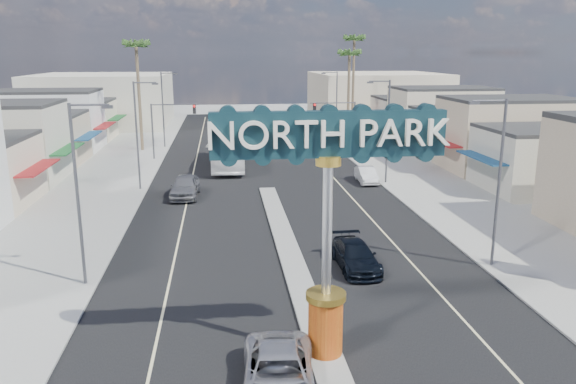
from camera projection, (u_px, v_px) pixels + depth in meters
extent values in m
plane|color=gray|center=(266.00, 187.00, 48.36)|extent=(160.00, 160.00, 0.00)
cube|color=black|center=(266.00, 187.00, 48.36)|extent=(20.00, 120.00, 0.01)
cube|color=gray|center=(288.00, 248.00, 32.93)|extent=(1.30, 30.00, 0.16)
cube|color=gray|center=(99.00, 191.00, 46.75)|extent=(8.00, 120.00, 0.12)
cube|color=gray|center=(423.00, 182.00, 49.95)|extent=(8.00, 120.00, 0.12)
cube|color=beige|center=(22.00, 135.00, 57.42)|extent=(12.00, 42.00, 6.00)
cube|color=#B7B29E|center=(470.00, 128.00, 62.92)|extent=(12.00, 42.00, 6.00)
cube|color=#B7B29E|center=(104.00, 100.00, 88.24)|extent=(20.00, 20.00, 8.00)
cube|color=beige|center=(376.00, 97.00, 93.28)|extent=(20.00, 20.00, 8.00)
cylinder|color=#B72E0E|center=(325.00, 326.00, 21.08)|extent=(1.30, 1.30, 2.20)
cylinder|color=gold|center=(326.00, 296.00, 20.78)|extent=(1.50, 1.50, 0.25)
cylinder|color=#B7B7BC|center=(327.00, 231.00, 20.17)|extent=(0.36, 0.36, 4.80)
cylinder|color=gold|center=(328.00, 160.00, 19.55)|extent=(0.90, 0.90, 0.35)
cube|color=#0E272E|center=(329.00, 134.00, 19.33)|extent=(8.20, 0.50, 1.60)
cylinder|color=#47474C|center=(153.00, 132.00, 59.87)|extent=(0.18, 0.18, 6.00)
cylinder|color=#47474C|center=(175.00, 105.00, 59.46)|extent=(5.00, 0.12, 0.12)
cube|color=black|center=(194.00, 109.00, 59.81)|extent=(0.32, 0.32, 1.00)
sphere|color=red|center=(194.00, 106.00, 59.56)|extent=(0.22, 0.22, 0.22)
cylinder|color=#47474C|center=(354.00, 129.00, 62.39)|extent=(0.18, 0.18, 6.00)
cylinder|color=#47474C|center=(333.00, 103.00, 61.40)|extent=(5.00, 0.12, 0.12)
cube|color=black|center=(315.00, 108.00, 61.30)|extent=(0.32, 0.32, 1.00)
sphere|color=red|center=(315.00, 105.00, 61.05)|extent=(0.22, 0.22, 0.22)
cylinder|color=#47474C|center=(78.00, 198.00, 26.79)|extent=(0.16, 0.16, 9.00)
cylinder|color=#47474C|center=(89.00, 105.00, 25.83)|extent=(1.80, 0.10, 0.10)
cube|color=#47474C|center=(107.00, 107.00, 25.95)|extent=(0.50, 0.22, 0.15)
cylinder|color=#47474C|center=(137.00, 137.00, 46.06)|extent=(0.16, 0.16, 9.00)
cylinder|color=#47474C|center=(145.00, 83.00, 45.10)|extent=(1.80, 0.10, 0.10)
cube|color=#47474C|center=(155.00, 84.00, 45.22)|extent=(0.50, 0.22, 0.15)
cylinder|color=#47474C|center=(163.00, 111.00, 67.26)|extent=(0.16, 0.16, 9.00)
cylinder|color=#47474C|center=(169.00, 73.00, 66.31)|extent=(1.80, 0.10, 0.10)
cube|color=#47474C|center=(176.00, 74.00, 66.42)|extent=(0.50, 0.22, 0.15)
cylinder|color=#47474C|center=(499.00, 186.00, 29.22)|extent=(0.16, 0.16, 9.00)
cylinder|color=#47474C|center=(490.00, 101.00, 28.05)|extent=(1.80, 0.10, 0.10)
cube|color=#47474C|center=(474.00, 103.00, 27.99)|extent=(0.50, 0.22, 0.15)
cylinder|color=#47474C|center=(388.00, 133.00, 48.49)|extent=(0.16, 0.16, 9.00)
cylinder|color=#47474C|center=(380.00, 81.00, 47.33)|extent=(1.80, 0.10, 0.10)
cube|color=#47474C|center=(370.00, 82.00, 47.26)|extent=(0.50, 0.22, 0.15)
cylinder|color=#47474C|center=(336.00, 109.00, 69.69)|extent=(0.16, 0.16, 9.00)
cylinder|color=#47474C|center=(330.00, 72.00, 68.53)|extent=(1.80, 0.10, 0.10)
cube|color=#47474C|center=(324.00, 73.00, 68.46)|extent=(0.50, 0.22, 0.15)
cylinder|color=brown|center=(139.00, 99.00, 64.70)|extent=(0.36, 0.36, 12.00)
cylinder|color=brown|center=(348.00, 98.00, 73.58)|extent=(0.36, 0.36, 11.00)
cylinder|color=brown|center=(353.00, 87.00, 79.35)|extent=(0.36, 0.36, 13.00)
imported|color=silver|center=(279.00, 375.00, 18.81)|extent=(2.89, 5.52, 1.48)
imported|color=black|center=(355.00, 256.00, 29.95)|extent=(2.12, 4.91, 1.41)
imported|color=slate|center=(185.00, 186.00, 44.71)|extent=(2.37, 5.29, 1.76)
imported|color=silver|center=(366.00, 175.00, 49.83)|extent=(1.62, 4.23, 1.38)
imported|color=white|center=(229.00, 148.00, 56.93)|extent=(3.58, 13.15, 3.63)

